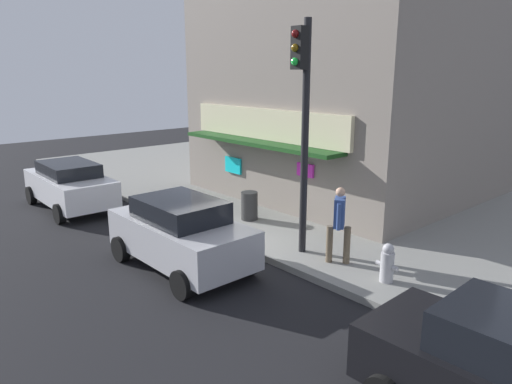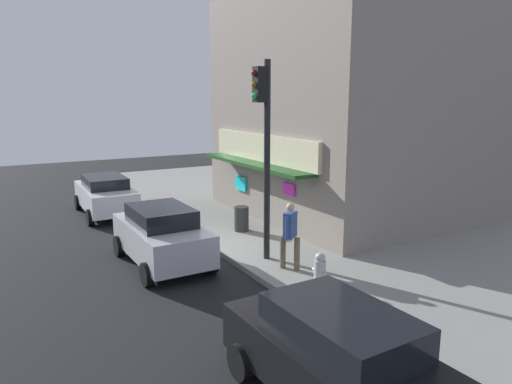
{
  "view_description": "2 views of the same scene",
  "coord_description": "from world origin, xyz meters",
  "px_view_note": "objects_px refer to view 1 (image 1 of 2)",
  "views": [
    {
      "loc": [
        9.49,
        -7.44,
        4.63
      ],
      "look_at": [
        -0.46,
        1.34,
        1.22
      ],
      "focal_mm": 33.16,
      "sensor_mm": 36.0,
      "label": 1
    },
    {
      "loc": [
        13.06,
        -5.91,
        4.82
      ],
      "look_at": [
        0.23,
        1.47,
        1.82
      ],
      "focal_mm": 33.13,
      "sensor_mm": 36.0,
      "label": 2
    }
  ],
  "objects_px": {
    "parked_car_silver": "(181,233)",
    "fire_hydrant": "(387,263)",
    "traffic_light": "(303,109)",
    "trash_can": "(249,206)",
    "parked_car_white": "(70,185)",
    "pedestrian": "(339,221)"
  },
  "relations": [
    {
      "from": "fire_hydrant",
      "to": "parked_car_white",
      "type": "xyz_separation_m",
      "value": [
        -10.81,
        -2.79,
        0.26
      ]
    },
    {
      "from": "fire_hydrant",
      "to": "parked_car_silver",
      "type": "height_order",
      "value": "parked_car_silver"
    },
    {
      "from": "trash_can",
      "to": "parked_car_silver",
      "type": "relative_size",
      "value": 0.22
    },
    {
      "from": "parked_car_silver",
      "to": "trash_can",
      "type": "bearing_deg",
      "value": 112.95
    },
    {
      "from": "traffic_light",
      "to": "fire_hydrant",
      "type": "distance_m",
      "value": 4.01
    },
    {
      "from": "trash_can",
      "to": "parked_car_white",
      "type": "bearing_deg",
      "value": -147.67
    },
    {
      "from": "traffic_light",
      "to": "parked_car_white",
      "type": "bearing_deg",
      "value": -162.57
    },
    {
      "from": "pedestrian",
      "to": "parked_car_silver",
      "type": "relative_size",
      "value": 0.47
    },
    {
      "from": "parked_car_silver",
      "to": "fire_hydrant",
      "type": "bearing_deg",
      "value": 34.76
    },
    {
      "from": "traffic_light",
      "to": "fire_hydrant",
      "type": "xyz_separation_m",
      "value": [
        2.45,
        0.16,
        -3.17
      ]
    },
    {
      "from": "pedestrian",
      "to": "parked_car_silver",
      "type": "height_order",
      "value": "pedestrian"
    },
    {
      "from": "parked_car_silver",
      "to": "traffic_light",
      "type": "bearing_deg",
      "value": 60.03
    },
    {
      "from": "pedestrian",
      "to": "fire_hydrant",
      "type": "bearing_deg",
      "value": -1.16
    },
    {
      "from": "fire_hydrant",
      "to": "parked_car_white",
      "type": "bearing_deg",
      "value": -165.53
    },
    {
      "from": "trash_can",
      "to": "parked_car_silver",
      "type": "height_order",
      "value": "parked_car_silver"
    },
    {
      "from": "traffic_light",
      "to": "fire_hydrant",
      "type": "relative_size",
      "value": 6.46
    },
    {
      "from": "fire_hydrant",
      "to": "parked_car_white",
      "type": "height_order",
      "value": "parked_car_white"
    },
    {
      "from": "fire_hydrant",
      "to": "trash_can",
      "type": "distance_m",
      "value": 5.4
    },
    {
      "from": "pedestrian",
      "to": "parked_car_white",
      "type": "xyz_separation_m",
      "value": [
        -9.43,
        -2.82,
        -0.36
      ]
    },
    {
      "from": "traffic_light",
      "to": "parked_car_silver",
      "type": "height_order",
      "value": "traffic_light"
    },
    {
      "from": "trash_can",
      "to": "parked_car_white",
      "type": "distance_m",
      "value": 6.46
    },
    {
      "from": "traffic_light",
      "to": "pedestrian",
      "type": "distance_m",
      "value": 2.78
    }
  ]
}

